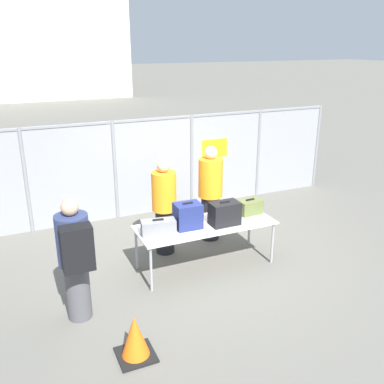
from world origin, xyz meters
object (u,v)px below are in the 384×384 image
at_px(inspection_table, 205,227).
at_px(traffic_cone, 135,338).
at_px(suitcase_olive, 250,207).
at_px(utility_trailer, 205,156).
at_px(suitcase_grey, 158,227).
at_px(security_worker_far, 210,192).
at_px(suitcase_black, 225,213).
at_px(traveler_hooded, 75,257).
at_px(suitcase_navy, 188,216).
at_px(security_worker_near, 164,206).

relative_size(inspection_table, traffic_cone, 4.09).
distance_m(suitcase_olive, utility_trailer, 4.78).
height_order(suitcase_grey, security_worker_far, security_worker_far).
bearing_deg(traffic_cone, suitcase_grey, 61.06).
xyz_separation_m(suitcase_black, traveler_hooded, (-2.33, -0.48, 0.00)).
distance_m(inspection_table, security_worker_far, 1.04).
distance_m(traveler_hooded, traffic_cone, 1.24).
relative_size(suitcase_grey, traveler_hooded, 0.32).
bearing_deg(suitcase_navy, traveler_hooded, -161.24).
xyz_separation_m(security_worker_near, security_worker_far, (0.93, 0.17, 0.05)).
xyz_separation_m(suitcase_olive, traffic_cone, (-2.48, -1.66, -0.59)).
distance_m(inspection_table, utility_trailer, 5.17).
xyz_separation_m(security_worker_far, utility_trailer, (1.71, 3.78, -0.44)).
relative_size(suitcase_grey, suitcase_black, 1.17).
relative_size(suitcase_navy, security_worker_near, 0.25).
relative_size(suitcase_navy, suitcase_black, 0.90).
distance_m(suitcase_black, security_worker_far, 1.03).
xyz_separation_m(suitcase_navy, traveler_hooded, (-1.77, -0.60, -0.01)).
xyz_separation_m(inspection_table, traveler_hooded, (-2.07, -0.61, 0.23)).
relative_size(suitcase_olive, traffic_cone, 0.75).
relative_size(traveler_hooded, utility_trailer, 0.42).
distance_m(inspection_table, suitcase_black, 0.37).
height_order(inspection_table, security_worker_far, security_worker_far).
relative_size(suitcase_black, utility_trailer, 0.12).
distance_m(suitcase_navy, suitcase_olive, 1.16).
height_order(suitcase_navy, security_worker_near, security_worker_near).
relative_size(inspection_table, security_worker_near, 1.33).
relative_size(suitcase_olive, traveler_hooded, 0.24).
distance_m(suitcase_grey, utility_trailer, 5.59).
bearing_deg(security_worker_near, traffic_cone, 49.29).
relative_size(inspection_table, security_worker_far, 1.26).
height_order(inspection_table, suitcase_grey, suitcase_grey).
bearing_deg(suitcase_olive, traffic_cone, -146.19).
bearing_deg(suitcase_black, suitcase_olive, 20.49).
relative_size(suitcase_grey, suitcase_navy, 1.29).
relative_size(suitcase_navy, traveler_hooded, 0.25).
bearing_deg(suitcase_navy, utility_trailer, 61.55).
height_order(suitcase_black, utility_trailer, suitcase_black).
height_order(suitcase_grey, suitcase_navy, suitcase_navy).
distance_m(suitcase_navy, security_worker_near, 0.72).
height_order(suitcase_navy, traveler_hooded, traveler_hooded).
relative_size(security_worker_near, utility_trailer, 0.42).
relative_size(suitcase_black, traveler_hooded, 0.28).
xyz_separation_m(inspection_table, suitcase_grey, (-0.79, -0.04, 0.15)).
relative_size(suitcase_navy, security_worker_far, 0.24).
height_order(suitcase_grey, traffic_cone, suitcase_grey).
bearing_deg(suitcase_navy, suitcase_olive, 5.08).
distance_m(inspection_table, traffic_cone, 2.30).
bearing_deg(traveler_hooded, utility_trailer, 54.49).
bearing_deg(utility_trailer, security_worker_near, -123.73).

